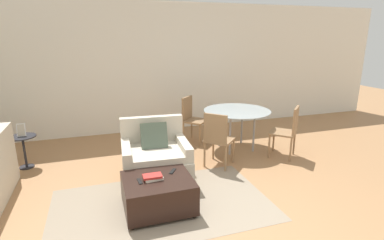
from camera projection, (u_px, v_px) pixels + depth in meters
ground_plane at (212, 234)px, 3.19m from camera, size 20.00×20.00×0.00m
wall_back at (145, 69)px, 6.40m from camera, size 12.00×0.06×2.75m
area_rug at (162, 205)px, 3.74m from camera, size 2.67×1.60×0.01m
armchair at (155, 158)px, 4.33m from camera, size 0.99×0.93×0.87m
ottoman at (158, 193)px, 3.59m from camera, size 0.81×0.72×0.40m
book_stack at (153, 177)px, 3.52m from camera, size 0.24×0.17×0.06m
tv_remote_primary at (140, 181)px, 3.47m from camera, size 0.05×0.15×0.01m
tv_remote_secondary at (173, 171)px, 3.73m from camera, size 0.12×0.15×0.01m
side_table at (24, 146)px, 4.72m from camera, size 0.40×0.40×0.53m
picture_frame at (21, 130)px, 4.65m from camera, size 0.13×0.07×0.20m
dining_table at (237, 114)px, 5.46m from camera, size 1.22×1.22×0.74m
dining_chair_near_left at (218, 136)px, 4.71m from camera, size 0.59×0.59×0.90m
dining_chair_near_right at (289, 129)px, 5.10m from camera, size 0.59×0.59×0.90m
dining_chair_far_left at (192, 116)px, 5.91m from camera, size 0.59×0.59×0.90m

